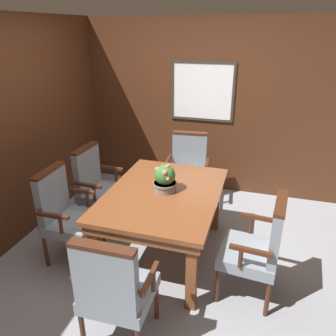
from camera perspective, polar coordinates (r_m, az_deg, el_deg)
ground_plane at (r=3.67m, az=-3.15°, el=-15.51°), size 14.00×14.00×0.00m
wall_back at (r=4.83m, az=4.35°, el=10.44°), size 7.20×0.08×2.45m
wall_left at (r=3.88m, az=-26.42°, el=4.80°), size 0.06×7.20×2.45m
dining_table at (r=3.38m, az=-0.73°, el=-5.63°), size 1.11×1.52×0.76m
chair_left_far at (r=4.08m, az=-12.20°, el=-2.77°), size 0.52×0.58×1.01m
chair_right_near at (r=3.05m, az=15.61°, el=-12.85°), size 0.54×0.59×1.01m
chair_left_near at (r=3.58m, az=-17.48°, el=-7.30°), size 0.51×0.57×1.01m
chair_head_far at (r=4.46m, az=3.49°, el=0.07°), size 0.59×0.54×1.01m
chair_head_near at (r=2.58m, az=-9.33°, el=-19.91°), size 0.57×0.50×1.01m
potted_plant at (r=3.30m, az=-0.55°, el=-1.89°), size 0.25×0.25×0.29m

